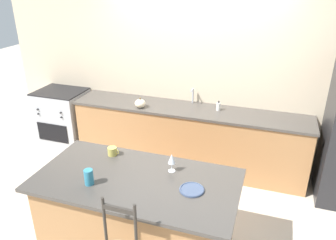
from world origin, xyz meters
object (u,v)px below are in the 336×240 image
(tumbler_cup, at_px, (89,177))
(wine_glass, at_px, (172,159))
(coffee_mug, at_px, (112,151))
(soap_bottle, at_px, (218,107))
(pumpkin_decoration, at_px, (140,103))
(oven_range, at_px, (64,118))
(dinner_plate, at_px, (192,189))

(tumbler_cup, bearing_deg, wine_glass, 34.52)
(wine_glass, distance_m, coffee_mug, 0.68)
(wine_glass, bearing_deg, soap_bottle, 85.25)
(tumbler_cup, bearing_deg, pumpkin_decoration, 98.99)
(coffee_mug, distance_m, tumbler_cup, 0.53)
(oven_range, height_order, coffee_mug, coffee_mug)
(wine_glass, bearing_deg, oven_range, 146.30)
(wine_glass, distance_m, pumpkin_decoration, 1.68)
(oven_range, relative_size, coffee_mug, 7.55)
(dinner_plate, height_order, wine_glass, wine_glass)
(pumpkin_decoration, height_order, soap_bottle, pumpkin_decoration)
(pumpkin_decoration, bearing_deg, oven_range, 173.17)
(oven_range, distance_m, dinner_plate, 3.22)
(tumbler_cup, bearing_deg, soap_bottle, 69.78)
(wine_glass, height_order, coffee_mug, wine_glass)
(wine_glass, height_order, tumbler_cup, wine_glass)
(wine_glass, relative_size, coffee_mug, 1.50)
(pumpkin_decoration, bearing_deg, dinner_plate, -54.28)
(dinner_plate, relative_size, pumpkin_decoration, 1.43)
(dinner_plate, bearing_deg, tumbler_cup, -167.31)
(wine_glass, height_order, pumpkin_decoration, wine_glass)
(oven_range, xyz_separation_m, soap_bottle, (2.51, 0.07, 0.50))
(tumbler_cup, bearing_deg, coffee_mug, 94.63)
(wine_glass, xyz_separation_m, coffee_mug, (-0.67, 0.09, -0.09))
(oven_range, xyz_separation_m, tumbler_cup, (1.74, -2.01, 0.52))
(soap_bottle, bearing_deg, coffee_mug, -117.48)
(soap_bottle, bearing_deg, oven_range, -178.49)
(pumpkin_decoration, bearing_deg, soap_bottle, 12.78)
(tumbler_cup, distance_m, pumpkin_decoration, 1.86)
(wine_glass, bearing_deg, coffee_mug, 172.13)
(wine_glass, relative_size, soap_bottle, 1.38)
(wine_glass, relative_size, pumpkin_decoration, 1.23)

